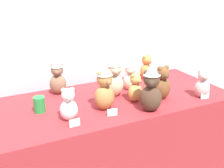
% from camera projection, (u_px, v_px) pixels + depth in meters
% --- Properties ---
extents(wall_back, '(7.00, 0.08, 2.60)m').
position_uv_depth(wall_back, '(79.00, 19.00, 2.67)').
color(wall_back, silver).
rests_on(wall_back, ground_plane).
extents(display_table, '(1.84, 0.82, 0.78)m').
position_uv_depth(display_table, '(112.00, 143.00, 2.43)').
color(display_table, maroon).
rests_on(display_table, ground_plane).
extents(teddy_bear_honey, '(0.14, 0.13, 0.22)m').
position_uv_depth(teddy_bear_honey, '(135.00, 88.00, 2.22)').
color(teddy_bear_honey, tan).
rests_on(teddy_bear_honey, display_table).
extents(teddy_bear_cocoa, '(0.20, 0.19, 0.34)m').
position_uv_depth(teddy_bear_cocoa, '(151.00, 89.00, 2.03)').
color(teddy_bear_cocoa, '#4C3323').
rests_on(teddy_bear_cocoa, display_table).
extents(teddy_bear_chestnut, '(0.14, 0.12, 0.26)m').
position_uv_depth(teddy_bear_chestnut, '(162.00, 84.00, 2.25)').
color(teddy_bear_chestnut, brown).
rests_on(teddy_bear_chestnut, display_table).
extents(teddy_bear_mocha, '(0.16, 0.14, 0.29)m').
position_uv_depth(teddy_bear_mocha, '(57.00, 77.00, 2.34)').
color(teddy_bear_mocha, '#7F6047').
rests_on(teddy_bear_mocha, display_table).
extents(teddy_bear_blush, '(0.15, 0.14, 0.23)m').
position_uv_depth(teddy_bear_blush, '(203.00, 84.00, 2.29)').
color(teddy_bear_blush, beige).
rests_on(teddy_bear_blush, display_table).
extents(teddy_bear_snow, '(0.13, 0.12, 0.23)m').
position_uv_depth(teddy_bear_snow, '(69.00, 105.00, 1.92)').
color(teddy_bear_snow, white).
rests_on(teddy_bear_snow, display_table).
extents(teddy_bear_sand, '(0.17, 0.15, 0.32)m').
position_uv_depth(teddy_bear_sand, '(115.00, 77.00, 2.30)').
color(teddy_bear_sand, '#CCB78E').
rests_on(teddy_bear_sand, display_table).
extents(teddy_bear_ginger, '(0.14, 0.13, 0.22)m').
position_uv_depth(teddy_bear_ginger, '(146.00, 68.00, 2.70)').
color(teddy_bear_ginger, '#D17F3D').
rests_on(teddy_bear_ginger, display_table).
extents(teddy_bear_cream, '(0.15, 0.14, 0.25)m').
position_uv_depth(teddy_bear_cream, '(130.00, 76.00, 2.43)').
color(teddy_bear_cream, beige).
rests_on(teddy_bear_cream, display_table).
extents(teddy_bear_caramel, '(0.17, 0.15, 0.33)m').
position_uv_depth(teddy_bear_caramel, '(105.00, 88.00, 2.06)').
color(teddy_bear_caramel, '#B27A42').
rests_on(teddy_bear_caramel, display_table).
extents(party_cup_green, '(0.08, 0.08, 0.11)m').
position_uv_depth(party_cup_green, '(39.00, 105.00, 2.06)').
color(party_cup_green, '#238C3D').
rests_on(party_cup_green, display_table).
extents(name_card_front_left, '(0.07, 0.02, 0.05)m').
position_uv_depth(name_card_front_left, '(205.00, 96.00, 2.28)').
color(name_card_front_left, white).
rests_on(name_card_front_left, display_table).
extents(name_card_front_middle, '(0.07, 0.02, 0.05)m').
position_uv_depth(name_card_front_middle, '(112.00, 112.00, 2.01)').
color(name_card_front_middle, white).
rests_on(name_card_front_middle, display_table).
extents(name_card_front_right, '(0.07, 0.01, 0.05)m').
position_uv_depth(name_card_front_right, '(75.00, 123.00, 1.87)').
color(name_card_front_right, white).
rests_on(name_card_front_right, display_table).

